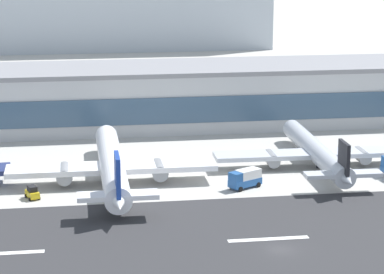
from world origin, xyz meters
TOP-DOWN VIEW (x-y plane):
  - ground_plane at (0.00, 0.00)m, footprint 1400.00×1400.00m
  - runway_strip at (0.00, 4.28)m, footprint 800.00×39.34m
  - runway_centreline_dash_3 at (-38.85, 4.28)m, footprint 12.00×1.20m
  - runway_centreline_dash_4 at (-0.74, 4.28)m, footprint 12.00×1.20m
  - terminal_building at (-0.86, 80.68)m, footprint 143.43×23.31m
  - airliner_navy_tail_gate_1 at (-21.65, 34.65)m, footprint 37.12×49.40m
  - airliner_black_tail_gate_2 at (17.48, 40.13)m, footprint 39.32×42.97m
  - service_baggage_tug_0 at (-35.37, 28.95)m, footprint 2.74×3.55m
  - service_box_truck_2 at (1.15, 29.57)m, footprint 6.40×5.07m

SIDE VIEW (x-z plane):
  - ground_plane at x=0.00m, z-range 0.00..0.00m
  - runway_strip at x=0.00m, z-range 0.00..0.08m
  - runway_centreline_dash_3 at x=-38.85m, z-range 0.08..0.09m
  - runway_centreline_dash_4 at x=-0.74m, z-range 0.08..0.09m
  - service_baggage_tug_0 at x=-35.37m, z-range -0.05..2.15m
  - service_box_truck_2 at x=1.15m, z-range 0.16..3.41m
  - airliner_black_tail_gate_2 at x=17.48m, z-range -1.63..7.33m
  - airliner_navy_tail_gate_1 at x=-21.65m, z-range -1.87..8.45m
  - terminal_building at x=-0.86m, z-range 0.00..13.85m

